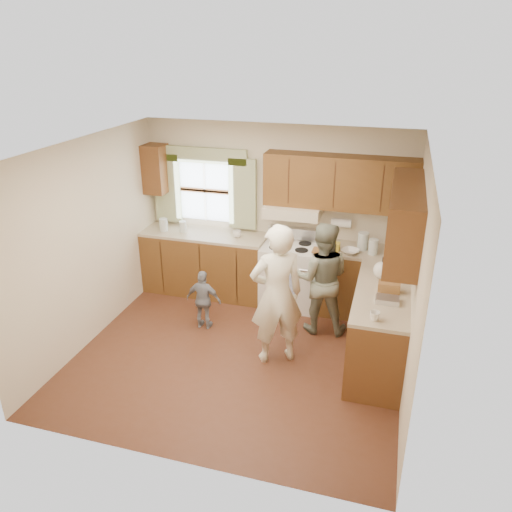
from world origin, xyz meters
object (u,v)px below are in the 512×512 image
(stove, at_px, (290,274))
(child, at_px, (204,300))
(woman_left, at_px, (277,295))
(woman_right, at_px, (321,278))

(stove, relative_size, child, 1.32)
(stove, relative_size, woman_left, 0.63)
(woman_left, relative_size, woman_right, 1.15)
(stove, distance_m, woman_right, 0.84)
(stove, bearing_deg, woman_left, -84.01)
(stove, relative_size, woman_right, 0.72)
(woman_left, distance_m, child, 1.24)
(woman_left, relative_size, child, 2.10)
(woman_left, xyz_separation_m, woman_right, (0.39, 0.80, -0.11))
(woman_right, distance_m, child, 1.55)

